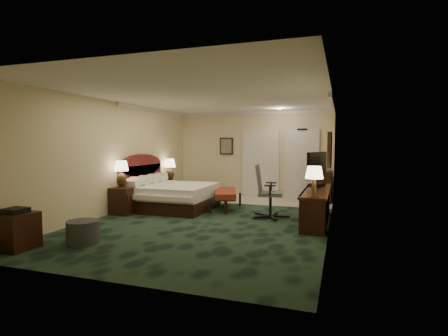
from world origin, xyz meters
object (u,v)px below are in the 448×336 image
(ottoman, at_px, (83,232))
(side_table, at_px, (16,231))
(lamp_near, at_px, (121,174))
(desk, at_px, (316,206))
(bed_bench, at_px, (226,200))
(desk_chair, at_px, (271,191))
(minibar, at_px, (323,186))
(tv, at_px, (317,169))
(lamp_far, at_px, (170,170))
(bed, at_px, (173,197))
(nightstand_far, at_px, (172,189))
(nightstand_near, at_px, (124,200))

(ottoman, xyz_separation_m, side_table, (-0.79, -0.61, 0.10))
(lamp_near, xyz_separation_m, side_table, (0.06, -2.94, -0.67))
(ottoman, relative_size, desk, 0.22)
(lamp_near, distance_m, bed_bench, 2.65)
(desk_chair, height_order, minibar, desk_chair)
(tv, bearing_deg, lamp_far, -175.97)
(bed, distance_m, side_table, 3.99)
(desk, bearing_deg, bed, 173.80)
(bed, distance_m, bed_bench, 1.38)
(ottoman, height_order, side_table, side_table)
(nightstand_far, distance_m, tv, 4.68)
(side_table, height_order, desk_chair, desk_chair)
(nightstand_near, height_order, ottoman, nightstand_near)
(bed, xyz_separation_m, bed_bench, (1.33, 0.36, -0.07))
(minibar, bearing_deg, bed, -146.57)
(ottoman, height_order, tv, tv)
(bed, relative_size, nightstand_far, 3.70)
(tv, bearing_deg, ottoman, -115.39)
(ottoman, bearing_deg, nightstand_near, 108.90)
(ottoman, bearing_deg, minibar, 57.47)
(lamp_near, height_order, ottoman, lamp_near)
(tv, bearing_deg, bed_bench, -161.10)
(nightstand_far, distance_m, lamp_far, 0.61)
(bed, height_order, desk_chair, desk_chair)
(ottoman, bearing_deg, nightstand_far, 99.85)
(side_table, bearing_deg, ottoman, 37.84)
(ottoman, relative_size, minibar, 0.59)
(nightstand_far, distance_m, desk, 4.91)
(bed, height_order, lamp_far, lamp_far)
(lamp_far, relative_size, desk, 0.28)
(minibar, bearing_deg, tv, -91.34)
(ottoman, height_order, desk, desk)
(minibar, bearing_deg, nightstand_near, -143.24)
(bed, bearing_deg, nightstand_far, 118.11)
(bed, height_order, bed_bench, bed)
(bed_bench, bearing_deg, minibar, 23.53)
(bed, height_order, tv, tv)
(nightstand_far, relative_size, side_table, 0.92)
(lamp_far, relative_size, minibar, 0.75)
(nightstand_far, xyz_separation_m, minibar, (4.48, 0.78, 0.18))
(lamp_far, distance_m, bed_bench, 2.59)
(desk, bearing_deg, lamp_far, 156.68)
(nightstand_far, relative_size, minibar, 0.60)
(lamp_far, bearing_deg, minibar, 10.56)
(bed_bench, distance_m, ottoman, 3.89)
(lamp_far, distance_m, tv, 4.62)
(nightstand_near, bearing_deg, lamp_far, 91.46)
(ottoman, bearing_deg, lamp_far, 100.23)
(bed_bench, bearing_deg, side_table, -134.34)
(desk, distance_m, tv, 1.06)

